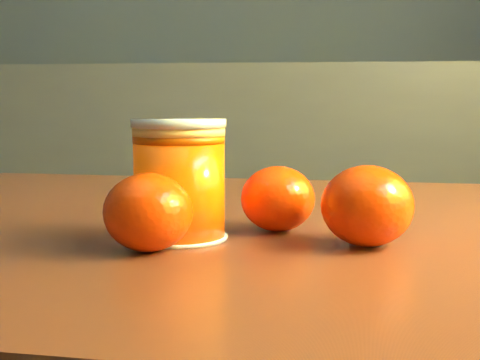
# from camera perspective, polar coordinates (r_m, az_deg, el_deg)

# --- Properties ---
(kitchen_counter) EXTENTS (3.15, 0.60, 0.90)m
(kitchen_counter) POSITION_cam_1_polar(r_m,az_deg,el_deg) (2.16, -19.32, -3.13)
(kitchen_counter) COLOR #4A494E
(kitchen_counter) RESTS_ON ground
(table) EXTENTS (0.97, 0.70, 0.70)m
(table) POSITION_cam_1_polar(r_m,az_deg,el_deg) (0.63, 3.49, -11.79)
(table) COLOR brown
(table) RESTS_ON ground
(juice_glass) EXTENTS (0.08, 0.08, 0.10)m
(juice_glass) POSITION_cam_1_polar(r_m,az_deg,el_deg) (0.54, -5.20, -0.02)
(juice_glass) COLOR #FF5405
(juice_glass) RESTS_ON table
(orange_front) EXTENTS (0.07, 0.07, 0.06)m
(orange_front) POSITION_cam_1_polar(r_m,az_deg,el_deg) (0.58, 3.24, -1.60)
(orange_front) COLOR #F53904
(orange_front) RESTS_ON table
(orange_back) EXTENTS (0.09, 0.09, 0.06)m
(orange_back) POSITION_cam_1_polar(r_m,az_deg,el_deg) (0.53, 10.80, -2.18)
(orange_back) COLOR #F53904
(orange_back) RESTS_ON table
(orange_extra) EXTENTS (0.08, 0.08, 0.06)m
(orange_extra) POSITION_cam_1_polar(r_m,az_deg,el_deg) (0.50, -7.84, -2.74)
(orange_extra) COLOR #F53904
(orange_extra) RESTS_ON table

